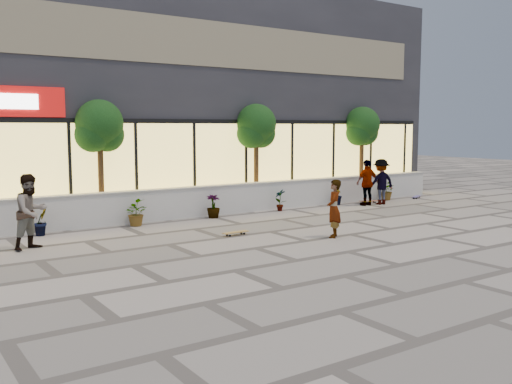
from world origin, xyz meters
TOP-DOWN VIEW (x-y plane):
  - ground at (0.00, 0.00)m, footprint 80.00×80.00m
  - planter_wall at (0.00, 7.00)m, footprint 22.00×0.42m
  - retail_building at (-0.00, 12.49)m, footprint 24.00×9.17m
  - shrub_b at (-5.70, 6.45)m, footprint 0.57×0.57m
  - shrub_c at (-2.90, 6.45)m, footprint 0.68×0.77m
  - shrub_d at (-0.10, 6.45)m, footprint 0.64×0.64m
  - shrub_e at (2.70, 6.45)m, footprint 0.46×0.35m
  - shrub_f at (5.50, 6.45)m, footprint 0.55×0.57m
  - shrub_g at (8.30, 6.45)m, footprint 0.77×0.84m
  - tree_midwest at (-3.50, 7.70)m, footprint 1.60×1.50m
  - tree_mideast at (2.50, 7.70)m, footprint 1.60×1.50m
  - tree_east at (8.00, 7.70)m, footprint 1.60×1.50m
  - skater_center at (0.95, 1.61)m, footprint 0.69×0.69m
  - skater_left at (-6.34, 4.71)m, footprint 1.14×1.05m
  - skater_right_near at (6.39, 5.72)m, footprint 1.07×0.49m
  - skater_right_far at (7.09, 5.67)m, footprint 1.25×0.83m
  - skateboard_center at (-1.13, 3.40)m, footprint 0.83×0.26m
  - skateboard_right_near at (6.98, 6.20)m, footprint 0.80×0.47m
  - skateboard_right_far at (9.80, 6.16)m, footprint 0.77×0.49m

SIDE VIEW (x-z plane):
  - ground at x=0.00m, z-range 0.00..0.00m
  - skateboard_right_far at x=9.80m, z-range 0.03..0.12m
  - skateboard_right_near at x=6.98m, z-range 0.03..0.13m
  - skateboard_center at x=-1.13m, z-range 0.03..0.13m
  - shrub_b at x=-5.70m, z-range 0.00..0.81m
  - shrub_c at x=-2.90m, z-range 0.00..0.81m
  - shrub_d at x=-0.10m, z-range 0.00..0.81m
  - shrub_e at x=2.70m, z-range 0.00..0.81m
  - shrub_f at x=5.50m, z-range 0.00..0.81m
  - shrub_g at x=8.30m, z-range 0.00..0.81m
  - planter_wall at x=0.00m, z-range 0.00..1.04m
  - skater_center at x=0.95m, z-range 0.00..1.61m
  - skater_right_near at x=6.39m, z-range 0.00..1.80m
  - skater_right_far at x=7.09m, z-range 0.00..1.80m
  - skater_left at x=-6.34m, z-range 0.00..1.89m
  - tree_midwest at x=-3.50m, z-range 1.03..4.94m
  - tree_mideast at x=2.50m, z-range 1.03..4.94m
  - tree_east at x=8.00m, z-range 1.03..4.94m
  - retail_building at x=0.00m, z-range 0.00..8.50m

